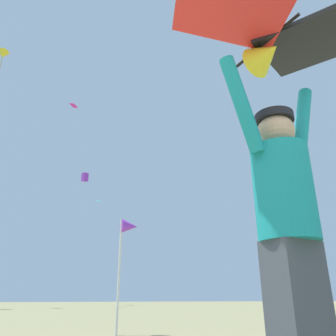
# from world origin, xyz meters

# --- Properties ---
(kite_flyer_person) EXTENTS (0.81, 0.39, 1.92)m
(kite_flyer_person) POSITION_xyz_m (0.39, 0.19, 0.94)
(kite_flyer_person) COLOR #424751
(kite_flyer_person) RESTS_ON ground
(held_stunt_kite) EXTENTS (1.60, 0.95, 0.38)m
(held_stunt_kite) POSITION_xyz_m (0.40, 0.13, 2.21)
(held_stunt_kite) COLOR black
(distant_kite_purple_high_left) EXTENTS (0.54, 0.60, 0.71)m
(distant_kite_purple_high_left) POSITION_xyz_m (1.62, 23.57, 9.19)
(distant_kite_purple_high_left) COLOR purple
(distant_kite_magenta_low_left) EXTENTS (0.75, 0.75, 0.39)m
(distant_kite_magenta_low_left) POSITION_xyz_m (0.49, 30.26, 19.20)
(distant_kite_magenta_low_left) COLOR #DB2393
(distant_kite_teal_low_right) EXTENTS (0.59, 0.56, 0.26)m
(distant_kite_teal_low_right) POSITION_xyz_m (3.80, 30.17, 9.27)
(distant_kite_teal_low_right) COLOR #19B2AD
(distant_kite_yellow_mid_left) EXTENTS (1.16, 1.14, 1.80)m
(distant_kite_yellow_mid_left) POSITION_xyz_m (-5.61, 23.42, 18.56)
(distant_kite_yellow_mid_left) COLOR yellow
(distant_kite_teal_overhead_distant) EXTENTS (0.68, 0.66, 0.30)m
(distant_kite_teal_overhead_distant) POSITION_xyz_m (8.20, 10.90, 13.95)
(distant_kite_teal_overhead_distant) COLOR #19B2AD
(distant_kite_orange_far_center) EXTENTS (1.73, 1.57, 3.11)m
(distant_kite_orange_far_center) POSITION_xyz_m (8.96, 10.75, 7.00)
(distant_kite_orange_far_center) COLOR orange
(marker_flag) EXTENTS (0.30, 0.24, 1.80)m
(marker_flag) POSITION_xyz_m (0.47, 4.27, 1.56)
(marker_flag) COLOR silver
(marker_flag) RESTS_ON ground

